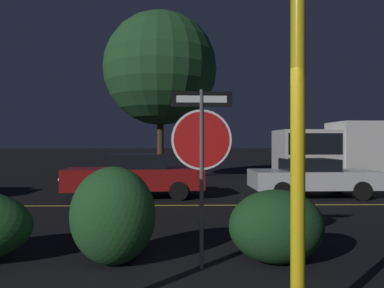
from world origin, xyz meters
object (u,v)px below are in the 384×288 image
object	(u,v)px
stop_sign	(202,142)
yellow_pole_right	(298,168)
delivery_truck	(350,150)
hedge_bush_3	(276,226)
passing_car_3	(312,177)
hedge_bush_2	(113,215)
passing_car_2	(135,176)
tree_0	(160,69)

from	to	relation	value
stop_sign	yellow_pole_right	size ratio (longest dim) A/B	0.82
yellow_pole_right	delivery_truck	world-z (taller)	yellow_pole_right
stop_sign	hedge_bush_3	size ratio (longest dim) A/B	1.80
yellow_pole_right	stop_sign	bearing A→B (deg)	111.88
passing_car_3	hedge_bush_2	bearing A→B (deg)	-38.43
hedge_bush_2	passing_car_2	xyz separation A→B (m)	(-0.54, 6.85, 0.00)
hedge_bush_3	passing_car_2	size ratio (longest dim) A/B	0.31
hedge_bush_2	passing_car_3	distance (m)	8.82
hedge_bush_3	tree_0	xyz separation A→B (m)	(-2.52, 12.77, 4.90)
tree_0	hedge_bush_2	bearing A→B (deg)	-89.69
passing_car_2	passing_car_3	bearing A→B (deg)	-94.68
stop_sign	passing_car_2	bearing A→B (deg)	103.22
yellow_pole_right	delivery_truck	bearing A→B (deg)	63.89
hedge_bush_3	delivery_truck	distance (m)	12.29
stop_sign	delivery_truck	bearing A→B (deg)	55.43
delivery_truck	stop_sign	bearing A→B (deg)	145.32
delivery_truck	yellow_pole_right	bearing A→B (deg)	152.26
yellow_pole_right	passing_car_3	world-z (taller)	yellow_pole_right
hedge_bush_2	delivery_truck	size ratio (longest dim) A/B	0.22
hedge_bush_2	passing_car_3	bearing A→B (deg)	52.17
yellow_pole_right	tree_0	world-z (taller)	tree_0
stop_sign	passing_car_2	xyz separation A→B (m)	(-1.86, 7.07, -1.10)
hedge_bush_2	passing_car_2	size ratio (longest dim) A/B	0.31
delivery_truck	tree_0	size ratio (longest dim) A/B	0.81
stop_sign	yellow_pole_right	bearing A→B (deg)	-69.63
passing_car_2	delivery_truck	bearing A→B (deg)	-72.53
delivery_truck	tree_0	bearing A→B (deg)	74.66
hedge_bush_3	tree_0	bearing A→B (deg)	101.18
hedge_bush_2	passing_car_2	distance (m)	6.87
stop_sign	delivery_truck	distance (m)	13.04
passing_car_2	stop_sign	bearing A→B (deg)	-171.06
passing_car_2	hedge_bush_3	bearing A→B (deg)	-162.14
stop_sign	yellow_pole_right	world-z (taller)	yellow_pole_right
stop_sign	tree_0	bearing A→B (deg)	94.57
stop_sign	passing_car_3	distance (m)	8.35
stop_sign	tree_0	distance (m)	13.56
stop_sign	hedge_bush_3	world-z (taller)	stop_sign
tree_0	hedge_bush_3	bearing A→B (deg)	-78.82
hedge_bush_3	passing_car_3	distance (m)	7.56
yellow_pole_right	passing_car_2	distance (m)	9.46
passing_car_2	tree_0	bearing A→B (deg)	-10.36
hedge_bush_2	passing_car_2	world-z (taller)	hedge_bush_2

